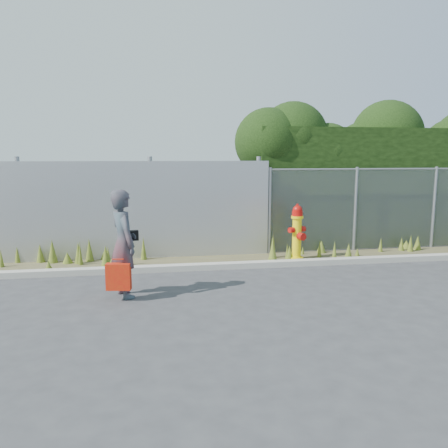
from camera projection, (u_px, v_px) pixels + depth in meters
name	position (u px, v px, depth m)	size (l,w,h in m)	color
ground	(255.00, 295.00, 7.32)	(80.00, 80.00, 0.00)	#363638
curb	(235.00, 265.00, 9.07)	(16.00, 0.22, 0.12)	#A29F92
weed_strip	(219.00, 254.00, 9.74)	(16.00, 1.30, 0.54)	brown
corrugated_fence	(80.00, 212.00, 9.57)	(8.50, 0.21, 2.30)	#A3A5AA
chainlink_fence	(395.00, 208.00, 10.77)	(6.50, 0.07, 2.05)	gray
hedge	(379.00, 165.00, 11.62)	(7.80, 2.14, 3.78)	black
fire_hydrant	(297.00, 233.00, 9.71)	(0.42, 0.38, 1.27)	yellow
woman	(124.00, 244.00, 7.14)	(0.65, 0.43, 1.78)	#105C67
red_tote_bag	(119.00, 277.00, 6.95)	(0.39, 0.14, 0.51)	red
black_shoulder_bag	(132.00, 235.00, 7.31)	(0.23, 0.09, 0.17)	black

